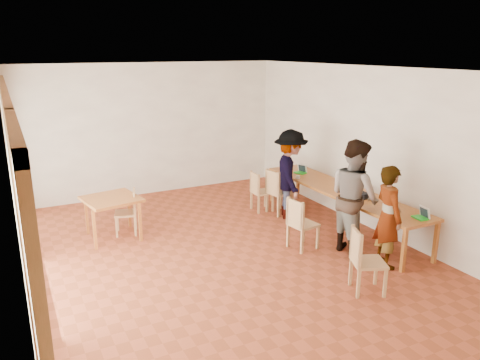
% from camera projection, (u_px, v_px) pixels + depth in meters
% --- Properties ---
extents(ground, '(8.00, 8.00, 0.00)m').
position_uv_depth(ground, '(227.00, 257.00, 7.67)').
color(ground, '#964024').
rests_on(ground, ground).
extents(wall_back, '(6.00, 0.10, 3.00)m').
position_uv_depth(wall_back, '(151.00, 130.00, 10.69)').
color(wall_back, white).
rests_on(wall_back, ground).
extents(wall_front, '(6.00, 0.10, 3.00)m').
position_uv_depth(wall_front, '(434.00, 276.00, 3.83)').
color(wall_front, white).
rests_on(wall_front, ground).
extents(wall_right, '(0.10, 8.00, 3.00)m').
position_uv_depth(wall_right, '(374.00, 150.00, 8.57)').
color(wall_right, white).
rests_on(wall_right, ground).
extents(window_wall, '(0.10, 8.00, 3.00)m').
position_uv_depth(window_wall, '(17.00, 194.00, 5.97)').
color(window_wall, white).
rests_on(window_wall, ground).
extents(ceiling, '(6.00, 8.00, 0.04)m').
position_uv_depth(ceiling, '(225.00, 68.00, 6.85)').
color(ceiling, white).
rests_on(ceiling, wall_back).
extents(communal_table, '(0.80, 4.00, 0.75)m').
position_uv_depth(communal_table, '(341.00, 192.00, 8.78)').
color(communal_table, '#A36224').
rests_on(communal_table, ground).
extents(side_table, '(0.90, 0.90, 0.75)m').
position_uv_depth(side_table, '(112.00, 202.00, 8.29)').
color(side_table, '#A36224').
rests_on(side_table, ground).
extents(chair_near, '(0.57, 0.57, 0.49)m').
position_uv_depth(chair_near, '(362.00, 254.00, 6.43)').
color(chair_near, tan).
rests_on(chair_near, ground).
extents(chair_mid, '(0.47, 0.47, 0.48)m').
position_uv_depth(chair_mid, '(299.00, 219.00, 7.82)').
color(chair_mid, tan).
rests_on(chair_mid, ground).
extents(chair_far, '(0.40, 0.40, 0.44)m').
position_uv_depth(chair_far, '(258.00, 187.00, 9.70)').
color(chair_far, tan).
rests_on(chair_far, ground).
extents(chair_empty, '(0.49, 0.49, 0.49)m').
position_uv_depth(chair_empty, '(276.00, 187.00, 9.51)').
color(chair_empty, tan).
rests_on(chair_empty, ground).
extents(chair_spare, '(0.47, 0.47, 0.44)m').
position_uv_depth(chair_spare, '(130.00, 207.00, 8.52)').
color(chair_spare, tan).
rests_on(chair_spare, ground).
extents(person_near, '(0.52, 0.67, 1.62)m').
position_uv_depth(person_near, '(388.00, 217.00, 7.16)').
color(person_near, gray).
rests_on(person_near, ground).
extents(person_mid, '(0.82, 1.00, 1.91)m').
position_uv_depth(person_mid, '(354.00, 197.00, 7.65)').
color(person_mid, gray).
rests_on(person_mid, ground).
extents(person_far, '(1.08, 1.32, 1.78)m').
position_uv_depth(person_far, '(290.00, 174.00, 9.25)').
color(person_far, gray).
rests_on(person_far, ground).
extents(laptop_near, '(0.21, 0.24, 0.19)m').
position_uv_depth(laptop_near, '(422.00, 215.00, 7.26)').
color(laptop_near, green).
rests_on(laptop_near, communal_table).
extents(laptop_mid, '(0.21, 0.23, 0.18)m').
position_uv_depth(laptop_mid, '(352.00, 190.00, 8.52)').
color(laptop_mid, green).
rests_on(laptop_mid, communal_table).
extents(laptop_far, '(0.27, 0.28, 0.19)m').
position_uv_depth(laptop_far, '(301.00, 170.00, 9.89)').
color(laptop_far, green).
rests_on(laptop_far, communal_table).
extents(yellow_mug, '(0.13, 0.13, 0.09)m').
position_uv_depth(yellow_mug, '(346.00, 191.00, 8.50)').
color(yellow_mug, orange).
rests_on(yellow_mug, communal_table).
extents(green_bottle, '(0.07, 0.07, 0.28)m').
position_uv_depth(green_bottle, '(288.00, 162.00, 10.28)').
color(green_bottle, '#147836').
rests_on(green_bottle, communal_table).
extents(clear_glass, '(0.07, 0.07, 0.09)m').
position_uv_depth(clear_glass, '(370.00, 195.00, 8.28)').
color(clear_glass, silver).
rests_on(clear_glass, communal_table).
extents(condiment_cup, '(0.08, 0.08, 0.06)m').
position_uv_depth(condiment_cup, '(298.00, 177.00, 9.48)').
color(condiment_cup, white).
rests_on(condiment_cup, communal_table).
extents(pink_phone, '(0.05, 0.10, 0.01)m').
position_uv_depth(pink_phone, '(301.00, 172.00, 9.98)').
color(pink_phone, '#C23150').
rests_on(pink_phone, communal_table).
extents(black_pouch, '(0.16, 0.26, 0.09)m').
position_uv_depth(black_pouch, '(363.00, 195.00, 8.26)').
color(black_pouch, black).
rests_on(black_pouch, communal_table).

